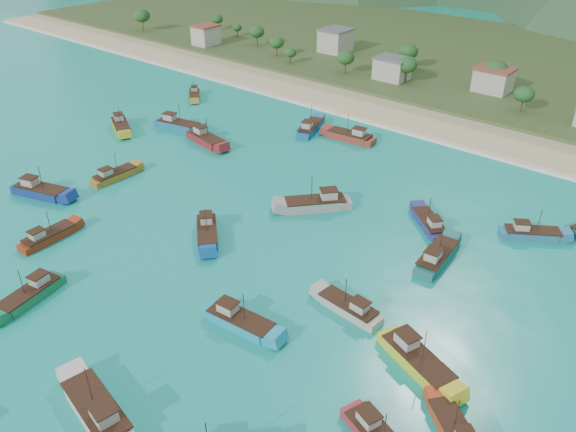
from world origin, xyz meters
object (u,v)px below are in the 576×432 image
Objects in this scene: boat_7 at (115,176)px; boat_3 at (195,95)px; boat_13 at (531,234)px; boat_30 at (121,126)px; boat_10 at (48,237)px; boat_16 at (178,125)px; boat_29 at (429,224)px; boat_0 at (416,360)px; boat_5 at (310,128)px; boat_26 at (316,204)px; boat_15 at (349,308)px; boat_31 at (206,140)px; boat_14 at (207,233)px; boat_27 at (351,137)px; boat_9 at (41,192)px; boat_12 at (98,412)px; boat_2 at (437,258)px; boat_17 at (240,322)px.

boat_3 is at bearing 120.25° from boat_7.
boat_3 is 0.86× the size of boat_13.
boat_10 is at bearing 67.68° from boat_30.
boat_16 is 67.93m from boat_29.
boat_0 reaches higher than boat_13.
boat_7 is (-15.06, -44.53, -0.15)m from boat_5.
boat_26 reaches higher than boat_7.
boat_15 is (83.62, -47.50, 0.07)m from boat_3.
boat_26 is at bearing 151.70° from boat_29.
boat_7 is at bearing -99.69° from boat_13.
boat_31 is at bearing 68.93° from boat_16.
boat_15 is at bearing 129.87° from boat_14.
boat_13 is 48.73m from boat_27.
boat_9 is (-19.97, -57.62, 0.05)m from boat_5.
boat_12 is at bearing -26.36° from boat_10.
boat_27 is (-37.44, 31.49, 0.03)m from boat_2.
boat_15 is (48.61, 16.77, 0.01)m from boat_10.
boat_3 is at bearing -155.12° from boat_16.
boat_12 reaches higher than boat_30.
boat_9 is at bearing 161.20° from boat_29.
boat_13 reaches higher than boat_10.
boat_26 reaches higher than boat_9.
boat_3 is 0.87× the size of boat_10.
boat_29 reaches higher than boat_3.
boat_3 is 0.67× the size of boat_12.
boat_9 is 54.39m from boat_17.
boat_10 is at bearing 11.97° from boat_16.
boat_9 reaches higher than boat_7.
boat_7 is 27.85m from boat_16.
boat_2 is 0.98× the size of boat_5.
boat_10 reaches higher than boat_3.
boat_14 is at bearing 107.36° from boat_26.
boat_5 is 65.36m from boat_15.
boat_27 is 33.15m from boat_31.
boat_15 is at bearing -83.17° from boat_0.
boat_9 is 17.10m from boat_10.
boat_30 reaches higher than boat_3.
boat_16 reaches higher than boat_31.
boat_26 is (-33.49, -15.08, 0.25)m from boat_13.
boat_16 is at bearing 79.47° from boat_3.
boat_0 is 40.02m from boat_26.
boat_10 is 50.87m from boat_16.
boat_7 is 23.06m from boat_10.
boat_10 is 0.98× the size of boat_15.
boat_14 is 0.83× the size of boat_16.
boat_12 is at bearing -111.60° from boat_2.
boat_0 is at bearing 106.22° from boat_17.
boat_30 is (-50.73, 19.59, 0.03)m from boat_14.
boat_13 is at bearing 36.73° from boat_10.
boat_7 is (24.53, -43.73, 0.07)m from boat_3.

